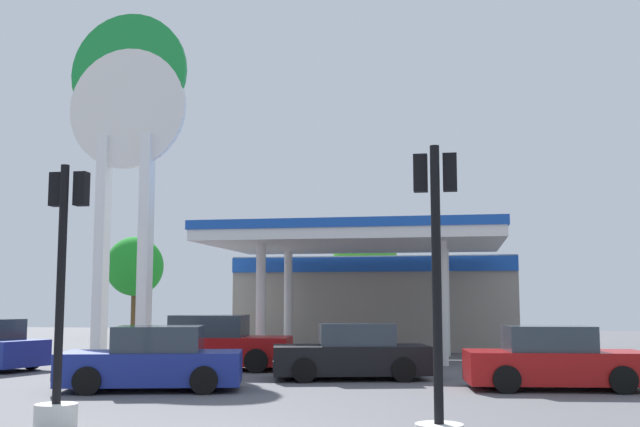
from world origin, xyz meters
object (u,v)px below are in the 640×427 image
car_1 (214,345)px  tree_0 (135,267)px  car_3 (352,354)px  car_2 (554,361)px  station_pole_sign (127,132)px  car_0 (153,361)px  traffic_signal_2 (438,326)px  tree_1 (365,260)px  traffic_signal_1 (60,335)px

car_1 → tree_0: bearing=120.3°
car_3 → tree_0: 25.25m
car_1 → car_2: size_ratio=1.10×
station_pole_sign → tree_0: 15.17m
car_0 → car_2: (9.05, 1.84, 0.00)m
car_1 → car_0: bearing=-86.8°
car_0 → station_pole_sign: bearing=118.4°
car_0 → traffic_signal_2: (6.61, -5.39, 1.01)m
car_0 → car_1: bearing=93.2°
station_pole_sign → car_3: bearing=-34.9°
station_pole_sign → car_1: size_ratio=2.78×
station_pole_sign → car_0: size_ratio=2.99×
car_1 → tree_1: bearing=81.1°
car_1 → car_3: (4.42, -2.01, -0.07)m
car_0 → tree_1: size_ratio=0.79×
station_pole_sign → car_2: 18.28m
car_0 → tree_0: (-10.86, 23.38, 3.26)m
station_pole_sign → car_2: (14.44, -8.12, -7.73)m
traffic_signal_1 → car_1: bearing=94.5°
car_3 → car_2: bearing=-16.7°
traffic_signal_1 → tree_1: 27.01m
car_2 → traffic_signal_2: traffic_signal_2 is taller
station_pole_sign → tree_1: size_ratio=2.37×
station_pole_sign → car_2: station_pole_sign is taller
car_0 → traffic_signal_2: 8.59m
car_0 → car_1: car_1 is taller
car_1 → tree_1: size_ratio=0.85×
tree_1 → traffic_signal_2: bearing=-80.8°
tree_1 → tree_0: bearing=172.5°
car_2 → traffic_signal_2: (-2.43, -7.23, 1.01)m
tree_0 → car_0: bearing=-65.1°
tree_1 → traffic_signal_1: bearing=-93.7°
car_0 → traffic_signal_1: 5.27m
car_1 → tree_0: 21.16m
car_1 → car_3: size_ratio=1.08×
car_2 → traffic_signal_1: bearing=-140.5°
car_1 → car_2: bearing=-20.5°
station_pole_sign → tree_1: 14.62m
station_pole_sign → car_3: station_pole_sign is taller
traffic_signal_2 → car_3: bearing=106.0°
car_2 → traffic_signal_2: bearing=-108.6°
traffic_signal_2 → tree_0: (-17.48, 28.77, 2.26)m
car_1 → tree_0: tree_0 is taller
car_0 → traffic_signal_1: bearing=-84.2°
traffic_signal_1 → car_2: bearing=39.5°
tree_0 → tree_1: tree_0 is taller
tree_1 → car_2: bearing=-71.1°
car_2 → traffic_signal_1: traffic_signal_1 is taller
car_2 → car_3: bearing=163.3°
car_0 → tree_1: (2.25, 21.65, 3.40)m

